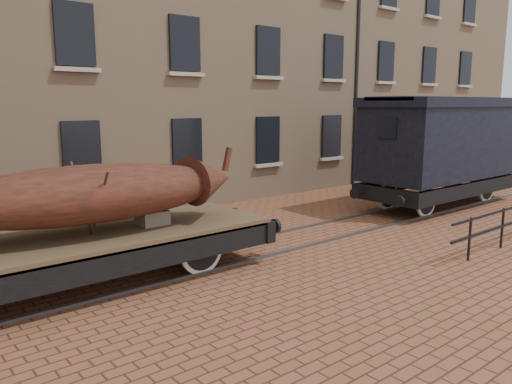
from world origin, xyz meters
TOP-DOWN VIEW (x-y plane):
  - ground at (0.00, 0.00)m, footprint 90.00×90.00m
  - warehouse_cream at (3.00, 9.99)m, footprint 40.00×10.19m
  - rail_track at (0.00, 0.00)m, footprint 30.00×1.52m
  - flatcar_wagon at (-4.61, -0.00)m, footprint 8.89×2.41m
  - iron_boat at (-4.21, 0.00)m, footprint 6.36×2.11m
  - goods_van at (8.14, -0.00)m, footprint 7.22×2.63m

SIDE VIEW (x-z plane):
  - ground at x=0.00m, z-range 0.00..0.00m
  - rail_track at x=0.00m, z-range 0.00..0.06m
  - flatcar_wagon at x=-4.61m, z-range 0.17..1.51m
  - iron_boat at x=-4.21m, z-range 1.08..2.61m
  - goods_van at x=8.14m, z-range 0.47..4.21m
  - warehouse_cream at x=3.00m, z-range 0.00..14.00m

